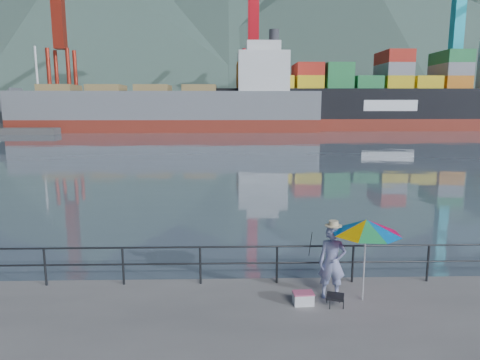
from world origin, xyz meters
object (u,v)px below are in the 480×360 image
Objects in this scene: bulk_carrier at (178,108)px; beach_umbrella at (366,227)px; fisherman at (332,262)px; cooler_bag at (303,299)px; container_ship at (389,99)px.

beach_umbrella is at bearing -79.90° from bulk_carrier.
fisherman is 0.03× the size of bulk_carrier.
fisherman is at bearing 167.14° from beach_umbrella.
beach_umbrella is 0.04× the size of bulk_carrier.
beach_umbrella reaches higher than cooler_bag.
bulk_carrier reaches higher than fisherman.
cooler_bag is at bearing -145.12° from fisherman.
cooler_bag is at bearing -172.71° from beach_umbrella.
cooler_bag is 71.91m from bulk_carrier.
container_ship is (29.88, 75.34, 5.66)m from cooler_bag.
cooler_bag is at bearing -111.63° from container_ship.
beach_umbrella is 71.90m from bulk_carrier.
cooler_bag is (-1.47, -0.19, -1.69)m from beach_umbrella.
beach_umbrella is 80.44m from container_ship.
bulk_carrier is (-11.87, 70.58, 3.18)m from fisherman.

